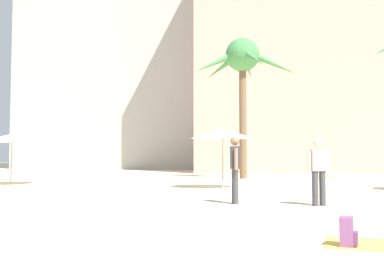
{
  "coord_description": "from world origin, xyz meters",
  "views": [
    {
      "loc": [
        1.82,
        -5.24,
        1.31
      ],
      "look_at": [
        -0.15,
        7.74,
        2.04
      ],
      "focal_mm": 43.4,
      "sensor_mm": 36.0,
      "label": 1
    }
  ],
  "objects_px": {
    "backpack": "(347,232)",
    "person_near_right": "(319,169)",
    "palm_tree_far_left": "(242,64)",
    "person_far_left": "(235,167)",
    "cafe_umbrella_4": "(12,138)",
    "cafe_umbrella_0": "(223,134)"
  },
  "relations": [
    {
      "from": "backpack",
      "to": "person_near_right",
      "type": "xyz_separation_m",
      "value": [
        0.23,
        5.29,
        0.72
      ]
    },
    {
      "from": "palm_tree_far_left",
      "to": "person_far_left",
      "type": "relative_size",
      "value": 4.28
    },
    {
      "from": "palm_tree_far_left",
      "to": "person_near_right",
      "type": "height_order",
      "value": "palm_tree_far_left"
    },
    {
      "from": "person_far_left",
      "to": "cafe_umbrella_4",
      "type": "bearing_deg",
      "value": -41.64
    },
    {
      "from": "cafe_umbrella_0",
      "to": "backpack",
      "type": "xyz_separation_m",
      "value": [
        2.68,
        -10.88,
        -1.88
      ]
    },
    {
      "from": "palm_tree_far_left",
      "to": "cafe_umbrella_0",
      "type": "height_order",
      "value": "palm_tree_far_left"
    },
    {
      "from": "person_near_right",
      "to": "cafe_umbrella_0",
      "type": "bearing_deg",
      "value": -172.15
    },
    {
      "from": "palm_tree_far_left",
      "to": "person_far_left",
      "type": "xyz_separation_m",
      "value": [
        0.31,
        -12.6,
        -5.21
      ]
    },
    {
      "from": "palm_tree_far_left",
      "to": "person_near_right",
      "type": "bearing_deg",
      "value": -79.2
    },
    {
      "from": "cafe_umbrella_4",
      "to": "person_far_left",
      "type": "relative_size",
      "value": 1.55
    },
    {
      "from": "backpack",
      "to": "cafe_umbrella_0",
      "type": "bearing_deg",
      "value": 116.5
    },
    {
      "from": "cafe_umbrella_0",
      "to": "backpack",
      "type": "relative_size",
      "value": 5.86
    },
    {
      "from": "backpack",
      "to": "person_near_right",
      "type": "bearing_deg",
      "value": 100.18
    },
    {
      "from": "cafe_umbrella_0",
      "to": "backpack",
      "type": "distance_m",
      "value": 11.36
    },
    {
      "from": "cafe_umbrella_0",
      "to": "person_near_right",
      "type": "height_order",
      "value": "cafe_umbrella_0"
    },
    {
      "from": "person_near_right",
      "to": "cafe_umbrella_4",
      "type": "bearing_deg",
      "value": -137.21
    },
    {
      "from": "backpack",
      "to": "person_far_left",
      "type": "height_order",
      "value": "person_far_left"
    },
    {
      "from": "cafe_umbrella_4",
      "to": "person_far_left",
      "type": "xyz_separation_m",
      "value": [
        9.87,
        -6.11,
        -1.02
      ]
    },
    {
      "from": "cafe_umbrella_4",
      "to": "person_near_right",
      "type": "xyz_separation_m",
      "value": [
        12.0,
        -6.27,
        -1.07
      ]
    },
    {
      "from": "person_near_right",
      "to": "palm_tree_far_left",
      "type": "bearing_deg",
      "value": 171.17
    },
    {
      "from": "palm_tree_far_left",
      "to": "person_far_left",
      "type": "distance_m",
      "value": 13.64
    },
    {
      "from": "backpack",
      "to": "person_far_left",
      "type": "bearing_deg",
      "value": 121.87
    }
  ]
}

